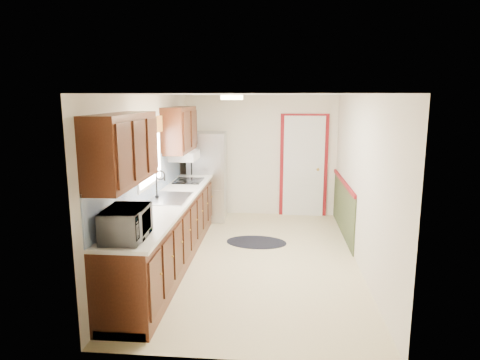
# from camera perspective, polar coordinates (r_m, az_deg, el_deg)

# --- Properties ---
(room_shell) EXTENTS (3.20, 5.20, 2.52)m
(room_shell) POSITION_cam_1_polar(r_m,az_deg,el_deg) (6.13, 1.93, 0.06)
(room_shell) COLOR beige
(room_shell) RESTS_ON ground
(kitchen_run) EXTENTS (0.63, 4.00, 2.20)m
(kitchen_run) POSITION_cam_1_polar(r_m,az_deg,el_deg) (6.13, -9.89, -3.86)
(kitchen_run) COLOR #3D1A0E
(kitchen_run) RESTS_ON ground
(back_wall_trim) EXTENTS (1.12, 2.30, 2.08)m
(back_wall_trim) POSITION_cam_1_polar(r_m,az_deg,el_deg) (8.38, 9.53, 0.75)
(back_wall_trim) COLOR maroon
(back_wall_trim) RESTS_ON ground
(ceiling_fixture) EXTENTS (0.30, 0.30, 0.06)m
(ceiling_fixture) POSITION_cam_1_polar(r_m,az_deg,el_deg) (5.84, -1.10, 10.96)
(ceiling_fixture) COLOR #FFD88C
(ceiling_fixture) RESTS_ON room_shell
(microwave) EXTENTS (0.35, 0.61, 0.40)m
(microwave) POSITION_cam_1_polar(r_m,az_deg,el_deg) (4.51, -14.96, -5.20)
(microwave) COLOR white
(microwave) RESTS_ON kitchen_run
(refrigerator) EXTENTS (0.73, 0.72, 1.70)m
(refrigerator) POSITION_cam_1_polar(r_m,az_deg,el_deg) (8.31, -4.36, 0.50)
(refrigerator) COLOR #B7B7BC
(refrigerator) RESTS_ON ground
(rug) EXTENTS (1.04, 0.71, 0.01)m
(rug) POSITION_cam_1_polar(r_m,az_deg,el_deg) (7.13, 2.20, -8.28)
(rug) COLOR black
(rug) RESTS_ON ground
(cooktop) EXTENTS (0.46, 0.55, 0.02)m
(cooktop) POSITION_cam_1_polar(r_m,az_deg,el_deg) (7.39, -6.88, -0.09)
(cooktop) COLOR black
(cooktop) RESTS_ON kitchen_run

